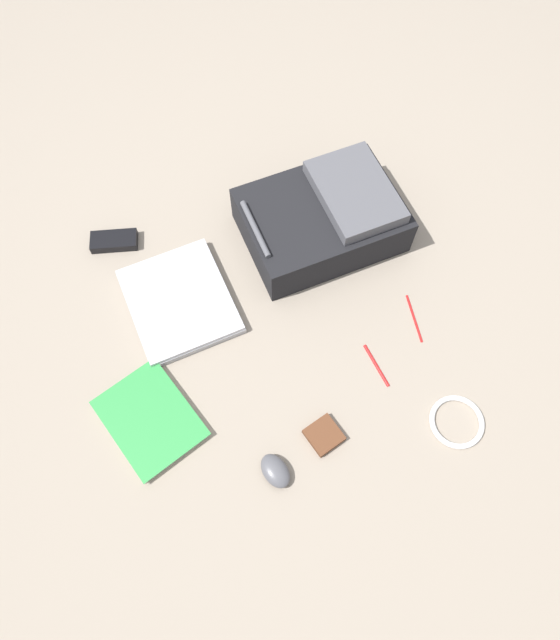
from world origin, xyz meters
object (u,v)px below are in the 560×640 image
Objects in this scene: earbud_pouch at (324,435)px; computer_mouse at (275,471)px; laptop at (180,301)px; backpack at (324,218)px; book_blue at (150,419)px; power_brick at (114,241)px; pen_black at (414,318)px; pen_blue at (377,365)px; cable_coil at (457,422)px.

computer_mouse is at bearing 117.28° from earbud_pouch.
laptop is 0.55m from earbud_pouch.
book_blue is at bearing 132.26° from backpack.
backpack is 3.71× the size of power_brick.
backpack is 0.39m from pen_black.
power_brick reaches higher than pen_blue.
computer_mouse reaches higher than pen_black.
computer_mouse is 0.68× the size of power_brick.
computer_mouse is 0.70× the size of pen_blue.
book_blue reaches higher than pen_black.
pen_black is (-0.15, -0.65, -0.01)m from laptop.
computer_mouse reaches higher than earbud_pouch.
computer_mouse is 0.58m from pen_black.
cable_coil is (-0.46, -0.68, -0.01)m from laptop.
power_brick is at bearing 64.83° from pen_black.
backpack is 5.48× the size of computer_mouse.
backpack reaches higher than laptop.
book_blue is at bearing 94.98° from pen_blue.
laptop is at bearing 76.72° from pen_black.
pen_blue is (-0.28, -0.51, -0.01)m from laptop.
backpack is at bearing -95.35° from power_brick.
laptop is 0.55m from computer_mouse.
laptop reaches higher than pen_blue.
backpack is at bearing -47.74° from book_blue.
book_blue is at bearing 103.05° from pen_black.
earbud_pouch is at bearing -143.11° from power_brick.
power_brick is at bearing -88.64° from computer_mouse.
cable_coil is 0.35m from earbud_pouch.
laptop is 0.29m from power_brick.
backpack is 0.63m from power_brick.
pen_blue reaches higher than pen_black.
pen_black is (0.18, -0.76, -0.01)m from book_blue.
cable_coil is at bearing 160.96° from computer_mouse.
book_blue is at bearing 75.39° from earbud_pouch.
pen_blue is (-0.12, 0.14, 0.00)m from pen_black.
pen_blue is at bearing 131.16° from pen_black.
pen_black is (0.31, 0.03, -0.00)m from cable_coil.
cable_coil is 0.31m from pen_black.
laptop is 2.91× the size of pen_blue.
computer_mouse is (-0.69, 0.26, -0.06)m from backpack.
backpack reaches higher than pen_blue.
book_blue reaches higher than earbud_pouch.
earbud_pouch is (-0.68, -0.51, -0.00)m from power_brick.
pen_blue is at bearing -46.87° from earbud_pouch.
earbud_pouch is at bearing 169.22° from backpack.
laptop is (-0.18, 0.45, -0.06)m from backpack.
laptop reaches higher than power_brick.
book_blue is 2.41× the size of power_brick.
pen_blue is at bearing -126.55° from power_brick.
computer_mouse reaches higher than pen_blue.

